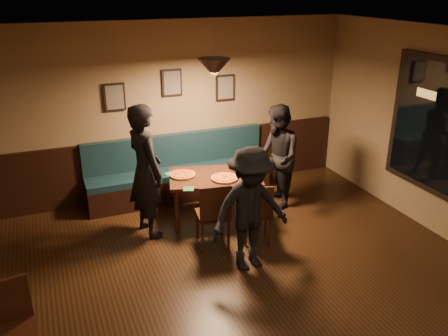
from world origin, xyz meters
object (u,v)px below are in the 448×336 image
object	(u,v)px
dining_table	(215,197)
diner_front	(250,210)
diner_left	(145,171)
soda_glass	(259,171)
chair_near_left	(212,213)
diner_right	(277,158)
booth_bench	(180,169)
tabasco_bottle	(251,168)
chair_near_right	(256,211)
cafe_chair_far	(13,332)

from	to	relation	value
dining_table	diner_front	distance (m)	1.40
diner_left	diner_front	world-z (taller)	diner_left
diner_front	soda_glass	distance (m)	1.25
dining_table	soda_glass	bearing A→B (deg)	-8.60
chair_near_left	diner_right	size ratio (longest dim) A/B	0.57
booth_bench	soda_glass	distance (m)	1.48
booth_bench	dining_table	bearing A→B (deg)	-74.65
chair_near_left	diner_front	bearing A→B (deg)	-62.77
chair_near_left	diner_front	size ratio (longest dim) A/B	0.59
chair_near_left	tabasco_bottle	world-z (taller)	chair_near_left
diner_front	tabasco_bottle	bearing A→B (deg)	59.19
diner_left	diner_front	distance (m)	1.63
tabasco_bottle	chair_near_right	bearing A→B (deg)	-108.42
chair_near_left	tabasco_bottle	size ratio (longest dim) A/B	7.62
diner_left	cafe_chair_far	bearing A→B (deg)	126.69
booth_bench	cafe_chair_far	distance (m)	3.90
soda_glass	tabasco_bottle	size ratio (longest dim) A/B	1.28
dining_table	cafe_chair_far	distance (m)	3.43
booth_bench	diner_front	bearing A→B (deg)	-84.89
chair_near_left	diner_left	xyz separation A→B (m)	(-0.72, 0.64, 0.47)
dining_table	soda_glass	size ratio (longest dim) A/B	8.39
chair_near_right	soda_glass	bearing A→B (deg)	77.73
chair_near_right	soda_glass	distance (m)	0.68
booth_bench	chair_near_right	bearing A→B (deg)	-71.86
booth_bench	diner_right	bearing A→B (deg)	-33.84
dining_table	cafe_chair_far	xyz separation A→B (m)	(-2.71, -2.10, 0.09)
diner_right	soda_glass	world-z (taller)	diner_right
chair_near_right	diner_right	distance (m)	1.18
soda_glass	tabasco_bottle	world-z (taller)	soda_glass
tabasco_bottle	diner_front	bearing A→B (deg)	-115.20
dining_table	tabasco_bottle	distance (m)	0.68
booth_bench	diner_left	xyz separation A→B (m)	(-0.76, -0.95, 0.43)
tabasco_bottle	chair_near_left	bearing A→B (deg)	-144.84
diner_left	diner_right	world-z (taller)	diner_left
booth_bench	dining_table	size ratio (longest dim) A/B	2.29
dining_table	diner_right	world-z (taller)	diner_right
chair_near_right	diner_left	world-z (taller)	diner_left
soda_glass	diner_front	bearing A→B (deg)	-120.80
dining_table	cafe_chair_far	bearing A→B (deg)	-127.25
soda_glass	cafe_chair_far	xyz separation A→B (m)	(-3.29, -1.84, -0.34)
booth_bench	diner_front	world-z (taller)	diner_front
dining_table	soda_glass	distance (m)	0.77
diner_left	diner_front	xyz separation A→B (m)	(0.96, -1.30, -0.15)
diner_left	diner_right	size ratio (longest dim) A/B	1.15
soda_glass	tabasco_bottle	xyz separation A→B (m)	(-0.05, 0.17, -0.02)
diner_right	diner_front	size ratio (longest dim) A/B	1.04
cafe_chair_far	soda_glass	bearing A→B (deg)	-157.59
chair_near_right	tabasco_bottle	distance (m)	0.80
cafe_chair_far	diner_right	bearing A→B (deg)	-156.89
chair_near_right	diner_left	size ratio (longest dim) A/B	0.46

